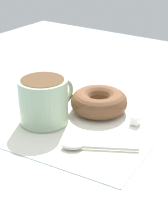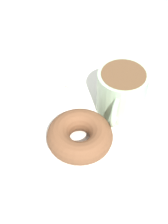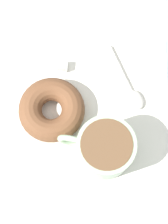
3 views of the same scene
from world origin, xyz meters
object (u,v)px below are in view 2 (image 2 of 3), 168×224
at_px(coffee_cup, 122,92).
at_px(spoon, 65,85).
at_px(donut, 80,136).
at_px(sugar_cube, 33,130).

height_order(coffee_cup, spoon, coffee_cup).
bearing_deg(spoon, donut, -158.79).
bearing_deg(sugar_cube, donut, -95.98).
relative_size(spoon, sugar_cube, 7.55).
bearing_deg(coffee_cup, spoon, 70.03).
bearing_deg(coffee_cup, sugar_cube, 119.89).
distance_m(spoon, sugar_cube, 0.13).
relative_size(coffee_cup, sugar_cube, 7.72).
bearing_deg(donut, spoon, 21.21).
bearing_deg(sugar_cube, coffee_cup, -60.11).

